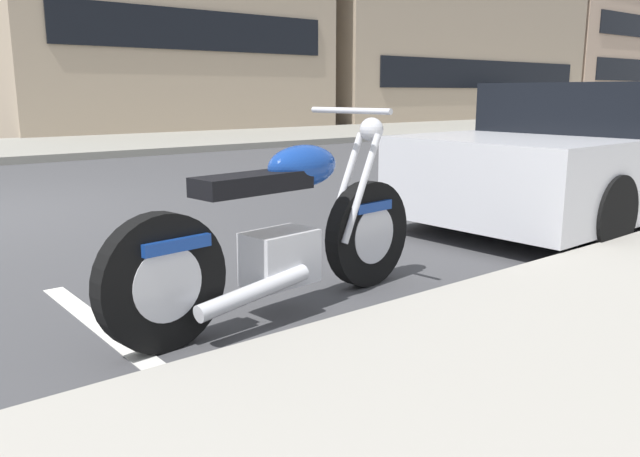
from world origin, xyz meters
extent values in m
cube|color=gray|center=(12.00, 7.26, 0.07)|extent=(120.00, 5.00, 0.14)
cube|color=silver|center=(0.00, -4.16, 0.00)|extent=(0.12, 2.20, 0.01)
cylinder|color=black|center=(1.63, -4.22, 0.34)|extent=(0.68, 0.19, 0.68)
cylinder|color=silver|center=(1.63, -4.22, 0.34)|extent=(0.38, 0.16, 0.37)
cylinder|color=black|center=(0.14, -4.40, 0.34)|extent=(0.68, 0.19, 0.68)
cylinder|color=silver|center=(0.14, -4.40, 0.34)|extent=(0.38, 0.16, 0.37)
cube|color=silver|center=(0.88, -4.31, 0.32)|extent=(0.43, 0.30, 0.30)
cube|color=black|center=(0.70, -4.33, 0.76)|extent=(0.70, 0.30, 0.10)
ellipsoid|color=navy|center=(1.06, -4.29, 0.82)|extent=(0.50, 0.29, 0.24)
cube|color=navy|center=(0.19, -4.39, 0.52)|extent=(0.38, 0.22, 0.06)
cube|color=navy|center=(1.61, -4.23, 0.52)|extent=(0.34, 0.20, 0.06)
cylinder|color=silver|center=(1.48, -4.17, 0.65)|extent=(0.34, 0.08, 0.65)
cylinder|color=silver|center=(1.49, -4.31, 0.65)|extent=(0.34, 0.08, 0.65)
cylinder|color=silver|center=(1.45, -4.25, 1.12)|extent=(0.11, 0.62, 0.04)
sphere|color=silver|center=(1.65, -4.22, 1.00)|extent=(0.15, 0.15, 0.15)
cylinder|color=silver|center=(0.60, -4.48, 0.22)|extent=(0.71, 0.17, 0.16)
cube|color=silver|center=(5.15, -3.91, 0.51)|extent=(4.74, 1.90, 0.69)
cube|color=black|center=(5.20, -3.91, 1.08)|extent=(2.27, 1.68, 0.46)
cylinder|color=black|center=(6.67, -3.06, 0.31)|extent=(0.63, 0.24, 0.62)
cylinder|color=black|center=(3.58, -3.17, 0.31)|extent=(0.63, 0.24, 0.62)
cylinder|color=black|center=(3.63, -4.76, 0.31)|extent=(0.63, 0.24, 0.62)
cube|color=black|center=(7.94, 9.53, 2.93)|extent=(8.38, 0.06, 1.10)
cube|color=tan|center=(21.05, 14.99, 4.42)|extent=(14.52, 10.87, 8.84)
cube|color=black|center=(21.05, 9.53, 1.94)|extent=(12.19, 0.06, 1.10)
cube|color=tan|center=(34.96, 15.24, 5.38)|extent=(12.79, 11.36, 10.76)
camera|label=1|loc=(-1.10, -7.15, 1.22)|focal=35.85mm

